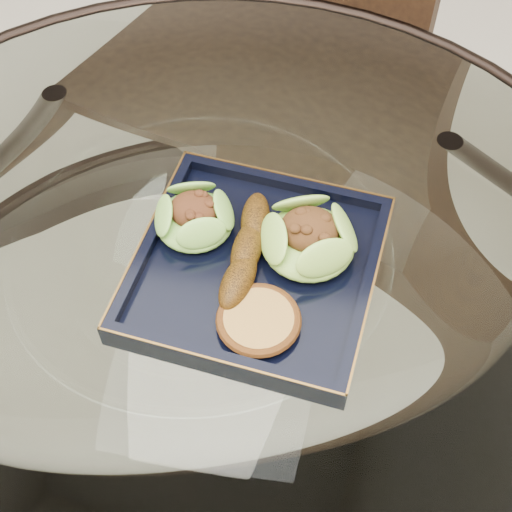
# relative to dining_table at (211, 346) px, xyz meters

# --- Properties ---
(ground) EXTENTS (4.00, 4.00, 0.00)m
(ground) POSITION_rel_dining_table_xyz_m (0.00, 0.00, -0.60)
(ground) COLOR beige
(ground) RESTS_ON ground
(dining_table) EXTENTS (1.13, 1.13, 0.77)m
(dining_table) POSITION_rel_dining_table_xyz_m (0.00, 0.00, 0.00)
(dining_table) COLOR white
(dining_table) RESTS_ON ground
(dining_chair) EXTENTS (0.57, 0.57, 1.01)m
(dining_chair) POSITION_rel_dining_table_xyz_m (0.02, 0.55, -0.03)
(dining_chair) COLOR black
(dining_chair) RESTS_ON ground
(navy_plate) EXTENTS (0.30, 0.30, 0.02)m
(navy_plate) POSITION_rel_dining_table_xyz_m (0.06, 0.01, 0.17)
(navy_plate) COLOR black
(navy_plate) RESTS_ON dining_table
(lettuce_wrap_left) EXTENTS (0.10, 0.10, 0.03)m
(lettuce_wrap_left) POSITION_rel_dining_table_xyz_m (-0.02, 0.06, 0.20)
(lettuce_wrap_left) COLOR #53932A
(lettuce_wrap_left) RESTS_ON navy_plate
(lettuce_wrap_right) EXTENTS (0.11, 0.11, 0.04)m
(lettuce_wrap_right) POSITION_rel_dining_table_xyz_m (0.12, 0.05, 0.20)
(lettuce_wrap_right) COLOR #76AE32
(lettuce_wrap_right) RESTS_ON navy_plate
(roasted_plantain) EXTENTS (0.04, 0.16, 0.03)m
(roasted_plantain) POSITION_rel_dining_table_xyz_m (0.05, 0.02, 0.20)
(roasted_plantain) COLOR #563209
(roasted_plantain) RESTS_ON navy_plate
(crumb_patty) EXTENTS (0.10, 0.10, 0.02)m
(crumb_patty) POSITION_rel_dining_table_xyz_m (0.08, -0.06, 0.19)
(crumb_patty) COLOR #B88B3D
(crumb_patty) RESTS_ON navy_plate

